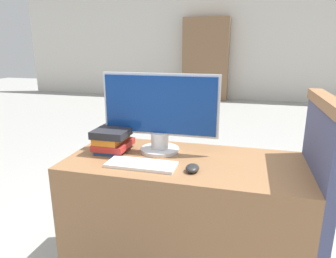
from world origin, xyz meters
name	(u,v)px	position (x,y,z in m)	size (l,w,h in m)	color
wall_back	(238,44)	(0.00, 6.84, 1.40)	(12.00, 0.06, 2.80)	beige
desk	(183,222)	(0.00, 0.29, 0.38)	(1.25, 0.58, 0.76)	#8C603D
carrel_divider	(312,208)	(0.65, 0.29, 0.57)	(0.07, 0.58, 1.13)	#474C70
monitor	(160,113)	(-0.16, 0.39, 0.99)	(0.66, 0.22, 0.44)	silver
keyboard	(141,165)	(-0.19, 0.15, 0.77)	(0.35, 0.14, 0.02)	white
mouse	(192,168)	(0.07, 0.15, 0.78)	(0.07, 0.09, 0.03)	#262626
book_stack	(113,139)	(-0.43, 0.34, 0.83)	(0.19, 0.24, 0.13)	#285199
bookshelf_far	(206,60)	(-0.76, 6.60, 1.02)	(1.15, 0.32, 2.04)	#846042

